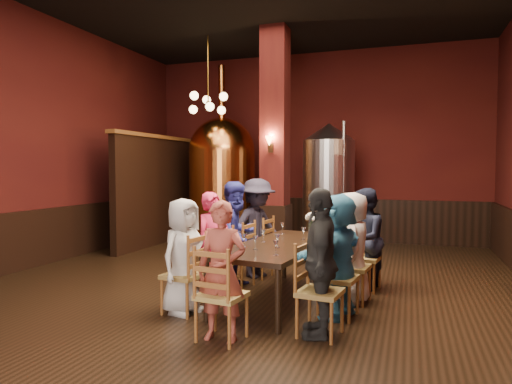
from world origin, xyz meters
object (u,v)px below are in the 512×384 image
(person_0, at_px, (183,256))
(steel_vessel, at_px, (329,185))
(person_1, at_px, (213,245))
(rose_vase, at_px, (311,220))
(person_2, at_px, (237,234))
(copper_kettle, at_px, (222,178))
(dining_table, at_px, (282,248))

(person_0, bearing_deg, steel_vessel, 5.24)
(person_1, xyz_separation_m, rose_vase, (1.07, 1.20, 0.25))
(person_2, distance_m, rose_vase, 1.14)
(person_0, bearing_deg, person_2, 7.31)
(copper_kettle, xyz_separation_m, rose_vase, (2.81, -3.24, -0.54))
(copper_kettle, height_order, steel_vessel, copper_kettle)
(person_0, height_order, rose_vase, person_0)
(dining_table, bearing_deg, steel_vessel, 98.98)
(person_0, xyz_separation_m, steel_vessel, (0.86, 5.12, 0.67))
(steel_vessel, bearing_deg, person_0, -99.53)
(copper_kettle, distance_m, rose_vase, 4.33)
(rose_vase, bearing_deg, person_0, -121.83)
(dining_table, height_order, person_1, person_1)
(copper_kettle, bearing_deg, person_2, -64.21)
(rose_vase, bearing_deg, person_2, -150.97)
(person_2, relative_size, rose_vase, 4.76)
(person_2, bearing_deg, copper_kettle, 48.78)
(person_0, xyz_separation_m, rose_vase, (1.16, 1.87, 0.27))
(person_1, relative_size, copper_kettle, 0.34)
(person_0, distance_m, person_1, 0.67)
(dining_table, distance_m, copper_kettle, 5.04)
(dining_table, height_order, person_0, person_0)
(dining_table, bearing_deg, person_2, 158.78)
(person_2, bearing_deg, rose_vase, -37.99)
(copper_kettle, xyz_separation_m, steel_vessel, (2.52, 0.02, -0.15))
(steel_vessel, height_order, rose_vase, steel_vessel)
(person_0, xyz_separation_m, person_2, (0.17, 1.32, 0.08))
(dining_table, relative_size, rose_vase, 7.77)
(dining_table, xyz_separation_m, person_2, (-0.80, 0.44, 0.08))
(person_1, distance_m, rose_vase, 1.63)
(person_0, bearing_deg, rose_vase, -17.06)
(person_1, bearing_deg, copper_kettle, 46.48)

